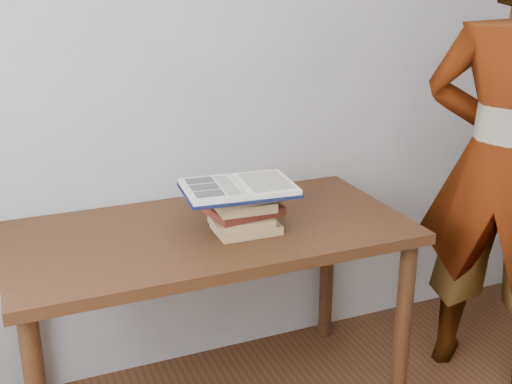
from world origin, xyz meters
name	(u,v)px	position (x,y,z in m)	size (l,w,h in m)	color
desk	(211,253)	(-0.04, 1.38, 0.65)	(1.40, 0.70, 0.75)	#4A2E12
book_stack	(243,212)	(0.06, 1.30, 0.82)	(0.27, 0.22, 0.15)	#A07E52
open_book	(239,188)	(0.04, 1.31, 0.91)	(0.39, 0.29, 0.03)	black
reader	(506,165)	(1.09, 1.20, 0.89)	(0.65, 0.43, 1.79)	tan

